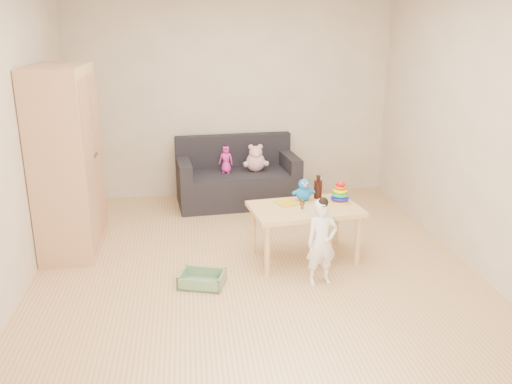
{
  "coord_description": "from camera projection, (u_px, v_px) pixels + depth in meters",
  "views": [
    {
      "loc": [
        -0.57,
        -4.58,
        2.21
      ],
      "look_at": [
        0.05,
        0.25,
        0.65
      ],
      "focal_mm": 38.0,
      "sensor_mm": 36.0,
      "label": 1
    }
  ],
  "objects": [
    {
      "name": "room",
      "position": [
        254.0,
        129.0,
        4.67
      ],
      "size": [
        4.5,
        4.5,
        4.5
      ],
      "color": "tan",
      "rests_on": "ground"
    },
    {
      "name": "wardrobe",
      "position": [
        67.0,
        161.0,
        5.23
      ],
      "size": [
        0.5,
        1.0,
        1.81
      ],
      "primitive_type": "cube",
      "color": "tan",
      "rests_on": "ground"
    },
    {
      "name": "sofa",
      "position": [
        238.0,
        188.0,
        6.74
      ],
      "size": [
        1.53,
        0.86,
        0.41
      ],
      "primitive_type": "cube",
      "rotation": [
        0.0,
        0.0,
        0.09
      ],
      "color": "black",
      "rests_on": "ground"
    },
    {
      "name": "play_table",
      "position": [
        304.0,
        233.0,
        5.16
      ],
      "size": [
        1.08,
        0.76,
        0.53
      ],
      "primitive_type": "cube",
      "rotation": [
        0.0,
        0.0,
        0.13
      ],
      "color": "#DAB577",
      "rests_on": "ground"
    },
    {
      "name": "storage_bin",
      "position": [
        202.0,
        279.0,
        4.7
      ],
      "size": [
        0.44,
        0.38,
        0.11
      ],
      "primitive_type": null,
      "rotation": [
        0.0,
        0.0,
        -0.3
      ],
      "color": "gray",
      "rests_on": "ground"
    },
    {
      "name": "toddler",
      "position": [
        322.0,
        243.0,
        4.65
      ],
      "size": [
        0.3,
        0.22,
        0.74
      ],
      "primitive_type": "imported",
      "rotation": [
        0.0,
        0.0,
        0.14
      ],
      "color": "white",
      "rests_on": "ground"
    },
    {
      "name": "pink_bear",
      "position": [
        255.0,
        160.0,
        6.66
      ],
      "size": [
        0.3,
        0.28,
        0.28
      ],
      "primitive_type": null,
      "rotation": [
        0.0,
        0.0,
        0.33
      ],
      "color": "#E7AAB9",
      "rests_on": "sofa"
    },
    {
      "name": "doll",
      "position": [
        226.0,
        160.0,
        6.58
      ],
      "size": [
        0.19,
        0.15,
        0.33
      ],
      "primitive_type": "imported",
      "rotation": [
        0.0,
        0.0,
        -0.25
      ],
      "color": "#EB2CA9",
      "rests_on": "sofa"
    },
    {
      "name": "ring_stacker",
      "position": [
        340.0,
        194.0,
        5.18
      ],
      "size": [
        0.18,
        0.18,
        0.2
      ],
      "color": "yellow",
      "rests_on": "play_table"
    },
    {
      "name": "brown_bottle",
      "position": [
        318.0,
        189.0,
        5.3
      ],
      "size": [
        0.08,
        0.08,
        0.23
      ],
      "color": "black",
      "rests_on": "play_table"
    },
    {
      "name": "blue_plush",
      "position": [
        304.0,
        189.0,
        5.22
      ],
      "size": [
        0.23,
        0.2,
        0.22
      ],
      "primitive_type": null,
      "rotation": [
        0.0,
        0.0,
        0.38
      ],
      "color": "#197CE3",
      "rests_on": "play_table"
    },
    {
      "name": "wooden_figure",
      "position": [
        302.0,
        204.0,
        5.0
      ],
      "size": [
        0.05,
        0.04,
        0.11
      ],
      "primitive_type": null,
      "rotation": [
        0.0,
        0.0,
        -0.16
      ],
      "color": "brown",
      "rests_on": "play_table"
    },
    {
      "name": "yellow_book",
      "position": [
        287.0,
        203.0,
        5.16
      ],
      "size": [
        0.25,
        0.25,
        0.01
      ],
      "primitive_type": "cube",
      "rotation": [
        0.0,
        0.0,
        0.37
      ],
      "color": "gold",
      "rests_on": "play_table"
    }
  ]
}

